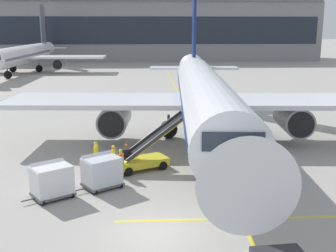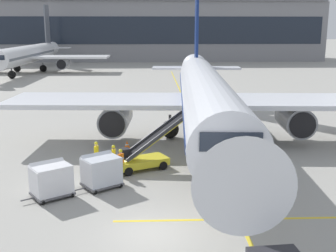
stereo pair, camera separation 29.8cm
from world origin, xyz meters
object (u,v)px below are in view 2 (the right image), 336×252
at_px(belt_loader, 144,155).
at_px(safety_cone_wingtip, 124,152).
at_px(ground_crew_wingwalker, 96,153).
at_px(baggage_cart_lead, 101,170).
at_px(baggage_cart_second, 51,179).
at_px(ground_crew_by_loader, 121,161).
at_px(ground_crew_marshaller, 110,164).
at_px(distant_airplane, 28,55).
at_px(ground_crew_by_carts, 114,156).
at_px(safety_cone_engine_keepout, 127,145).
at_px(parked_airplane, 205,95).

distance_m(belt_loader, safety_cone_wingtip, 3.18).
bearing_deg(ground_crew_wingwalker, belt_loader, -6.36).
bearing_deg(baggage_cart_lead, baggage_cart_second, -152.24).
bearing_deg(ground_crew_by_loader, baggage_cart_second, -139.34).
xyz_separation_m(baggage_cart_second, ground_crew_by_loader, (3.50, 3.00, -0.00)).
bearing_deg(baggage_cart_lead, ground_crew_by_loader, 59.39).
bearing_deg(ground_crew_by_loader, safety_cone_wingtip, 90.65).
xyz_separation_m(baggage_cart_lead, ground_crew_marshaller, (0.42, 1.15, -0.00)).
bearing_deg(ground_crew_marshaller, baggage_cart_second, -139.79).
height_order(baggage_cart_second, ground_crew_marshaller, baggage_cart_second).
bearing_deg(distant_airplane, baggage_cart_second, -73.60).
height_order(baggage_cart_second, safety_cone_wingtip, baggage_cart_second).
bearing_deg(ground_crew_by_carts, distant_airplane, 109.93).
height_order(ground_crew_marshaller, safety_cone_wingtip, ground_crew_marshaller).
bearing_deg(safety_cone_wingtip, ground_crew_wingwalker, -123.70).
relative_size(ground_crew_by_carts, ground_crew_wingwalker, 1.00).
height_order(ground_crew_by_loader, ground_crew_wingwalker, same).
height_order(belt_loader, ground_crew_wingwalker, belt_loader).
xyz_separation_m(belt_loader, distant_airplane, (-23.93, 60.36, 2.57)).
bearing_deg(safety_cone_engine_keepout, ground_crew_by_loader, -90.46).
height_order(belt_loader, safety_cone_wingtip, belt_loader).
distance_m(safety_cone_engine_keepout, safety_cone_wingtip, 1.62).
distance_m(parked_airplane, ground_crew_marshaller, 11.26).
distance_m(ground_crew_wingwalker, safety_cone_engine_keepout, 4.47).
height_order(ground_crew_by_loader, safety_cone_engine_keepout, ground_crew_by_loader).
bearing_deg(safety_cone_wingtip, ground_crew_by_loader, -89.35).
xyz_separation_m(belt_loader, baggage_cart_lead, (-2.37, -3.11, 0.07)).
relative_size(belt_loader, ground_crew_by_carts, 2.92).
height_order(parked_airplane, ground_crew_marshaller, parked_airplane).
bearing_deg(belt_loader, baggage_cart_second, -137.67).
bearing_deg(belt_loader, safety_cone_wingtip, 116.91).
distance_m(baggage_cart_second, ground_crew_by_carts, 4.95).
bearing_deg(baggage_cart_second, belt_loader, 42.33).
bearing_deg(belt_loader, distant_airplane, 111.63).
bearing_deg(ground_crew_wingwalker, safety_cone_wingtip, 56.30).
xyz_separation_m(ground_crew_by_carts, distant_airplane, (-22.06, 60.86, 2.51)).
xyz_separation_m(ground_crew_wingwalker, distant_airplane, (-20.88, 60.02, 2.51)).
distance_m(safety_cone_wingtip, distant_airplane, 61.90).
xyz_separation_m(ground_crew_marshaller, ground_crew_wingwalker, (-1.10, 2.30, 0.00)).
relative_size(baggage_cart_lead, ground_crew_wingwalker, 1.54).
distance_m(parked_airplane, ground_crew_by_carts, 10.12).
relative_size(baggage_cart_lead, distant_airplane, 0.07).
distance_m(ground_crew_by_loader, distant_airplane, 65.83).
xyz_separation_m(parked_airplane, ground_crew_marshaller, (-6.65, -8.69, -2.67)).
height_order(baggage_cart_lead, ground_crew_by_carts, baggage_cart_lead).
height_order(ground_crew_wingwalker, distant_airplane, distant_airplane).
bearing_deg(parked_airplane, baggage_cart_lead, -125.70).
height_order(ground_crew_wingwalker, safety_cone_engine_keepout, ground_crew_wingwalker).
distance_m(parked_airplane, safety_cone_wingtip, 8.00).
bearing_deg(safety_cone_engine_keepout, ground_crew_marshaller, -95.61).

